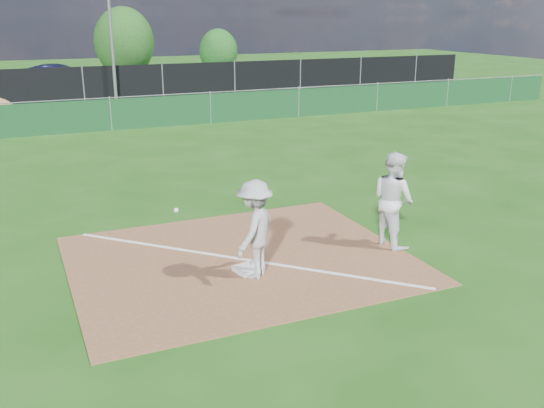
{
  "coord_description": "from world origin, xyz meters",
  "views": [
    {
      "loc": [
        -3.58,
        -8.66,
        4.34
      ],
      "look_at": [
        0.63,
        1.0,
        1.0
      ],
      "focal_mm": 40.0,
      "sensor_mm": 36.0,
      "label": 1
    }
  ],
  "objects_px": {
    "light_pole": "(110,20)",
    "tree_right": "(218,51)",
    "car_mid": "(58,79)",
    "runner": "(393,199)",
    "car_right": "(168,77)",
    "play_at_first": "(255,229)",
    "tree_mid": "(124,42)",
    "first_base": "(248,269)"
  },
  "relations": [
    {
      "from": "light_pole",
      "to": "tree_right",
      "type": "relative_size",
      "value": 2.45
    },
    {
      "from": "car_mid",
      "to": "tree_right",
      "type": "bearing_deg",
      "value": -40.0
    },
    {
      "from": "runner",
      "to": "car_right",
      "type": "distance_m",
      "value": 27.44
    },
    {
      "from": "runner",
      "to": "car_mid",
      "type": "distance_m",
      "value": 27.14
    },
    {
      "from": "car_mid",
      "to": "play_at_first",
      "type": "bearing_deg",
      "value": -158.15
    },
    {
      "from": "light_pole",
      "to": "tree_right",
      "type": "xyz_separation_m",
      "value": [
        9.35,
        11.41,
        -2.32
      ]
    },
    {
      "from": "car_mid",
      "to": "tree_mid",
      "type": "bearing_deg",
      "value": -16.04
    },
    {
      "from": "tree_right",
      "to": "light_pole",
      "type": "bearing_deg",
      "value": -129.34
    },
    {
      "from": "play_at_first",
      "to": "first_base",
      "type": "bearing_deg",
      "value": 102.04
    },
    {
      "from": "runner",
      "to": "first_base",
      "type": "bearing_deg",
      "value": 85.55
    },
    {
      "from": "first_base",
      "to": "light_pole",
      "type": "bearing_deg",
      "value": 85.95
    },
    {
      "from": "play_at_first",
      "to": "tree_right",
      "type": "distance_m",
      "value": 35.62
    },
    {
      "from": "light_pole",
      "to": "car_mid",
      "type": "relative_size",
      "value": 1.67
    },
    {
      "from": "play_at_first",
      "to": "runner",
      "type": "height_order",
      "value": "runner"
    },
    {
      "from": "tree_right",
      "to": "runner",
      "type": "bearing_deg",
      "value": -103.22
    },
    {
      "from": "tree_mid",
      "to": "light_pole",
      "type": "bearing_deg",
      "value": -103.09
    },
    {
      "from": "light_pole",
      "to": "play_at_first",
      "type": "height_order",
      "value": "light_pole"
    },
    {
      "from": "tree_mid",
      "to": "tree_right",
      "type": "xyz_separation_m",
      "value": [
        6.67,
        -0.14,
        -0.77
      ]
    },
    {
      "from": "first_base",
      "to": "tree_mid",
      "type": "height_order",
      "value": "tree_mid"
    },
    {
      "from": "light_pole",
      "to": "first_base",
      "type": "xyz_separation_m",
      "value": [
        -1.58,
        -22.28,
        -3.94
      ]
    },
    {
      "from": "runner",
      "to": "tree_right",
      "type": "height_order",
      "value": "tree_right"
    },
    {
      "from": "play_at_first",
      "to": "car_mid",
      "type": "xyz_separation_m",
      "value": [
        -0.78,
        27.23,
        -0.07
      ]
    },
    {
      "from": "play_at_first",
      "to": "car_right",
      "type": "height_order",
      "value": "play_at_first"
    },
    {
      "from": "first_base",
      "to": "runner",
      "type": "xyz_separation_m",
      "value": [
        3.05,
        0.13,
        0.86
      ]
    },
    {
      "from": "first_base",
      "to": "car_right",
      "type": "distance_m",
      "value": 28.03
    },
    {
      "from": "runner",
      "to": "tree_right",
      "type": "distance_m",
      "value": 34.47
    },
    {
      "from": "runner",
      "to": "car_right",
      "type": "relative_size",
      "value": 0.44
    },
    {
      "from": "car_right",
      "to": "runner",
      "type": "bearing_deg",
      "value": -179.53
    },
    {
      "from": "play_at_first",
      "to": "car_right",
      "type": "relative_size",
      "value": 0.46
    },
    {
      "from": "light_pole",
      "to": "tree_right",
      "type": "height_order",
      "value": "light_pole"
    },
    {
      "from": "car_mid",
      "to": "car_right",
      "type": "xyz_separation_m",
      "value": [
        6.31,
        0.45,
        -0.17
      ]
    },
    {
      "from": "car_mid",
      "to": "tree_mid",
      "type": "height_order",
      "value": "tree_mid"
    },
    {
      "from": "first_base",
      "to": "tree_mid",
      "type": "relative_size",
      "value": 0.09
    },
    {
      "from": "light_pole",
      "to": "play_at_first",
      "type": "xyz_separation_m",
      "value": [
        -1.53,
        -22.5,
        -3.13
      ]
    },
    {
      "from": "tree_mid",
      "to": "car_mid",
      "type": "bearing_deg",
      "value": -126.24
    },
    {
      "from": "play_at_first",
      "to": "car_right",
      "type": "xyz_separation_m",
      "value": [
        5.53,
        27.68,
        -0.24
      ]
    },
    {
      "from": "light_pole",
      "to": "tree_mid",
      "type": "distance_m",
      "value": 11.96
    },
    {
      "from": "tree_right",
      "to": "car_right",
      "type": "bearing_deg",
      "value": -130.69
    },
    {
      "from": "runner",
      "to": "tree_right",
      "type": "bearing_deg",
      "value": -20.17
    },
    {
      "from": "light_pole",
      "to": "tree_mid",
      "type": "height_order",
      "value": "light_pole"
    },
    {
      "from": "car_right",
      "to": "tree_right",
      "type": "height_order",
      "value": "tree_right"
    },
    {
      "from": "first_base",
      "to": "tree_right",
      "type": "height_order",
      "value": "tree_right"
    }
  ]
}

